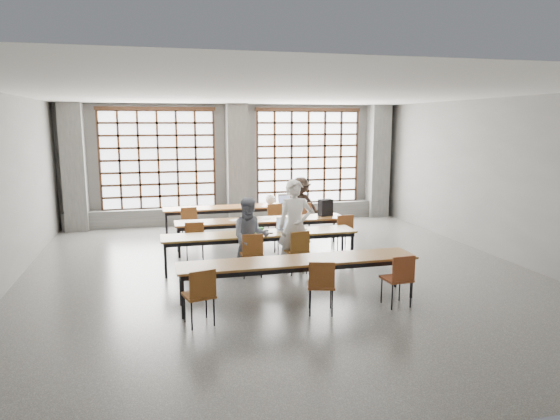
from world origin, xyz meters
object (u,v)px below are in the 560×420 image
object	(u,v)px
student_female	(250,237)
chair_back_mid	(273,216)
laptop_front	(285,227)
desk_row_d	(299,263)
chair_mid_centre	(285,232)
desk_row_b	(261,222)
laptop_back	(285,201)
chair_front_left	(252,250)
chair_mid_right	(343,229)
red_pouch	(199,292)
chair_mid_left	(195,237)
chair_back_right	(302,215)
student_back	(300,206)
backpack	(325,208)
phone	(270,233)
green_box	(257,230)
chair_near_right	(399,275)
chair_near_mid	(321,281)
desk_row_a	(238,209)
desk_row_c	(260,236)
plastic_bag	(270,199)
mouse	(305,230)
chair_near_left	(200,291)
chair_front_right	(297,247)
chair_back_left	(188,220)
student_male	(295,227)

from	to	relation	value
student_female	chair_back_mid	bearing A→B (deg)	75.46
laptop_front	desk_row_d	bearing A→B (deg)	-98.95
chair_mid_centre	desk_row_b	bearing A→B (deg)	122.37
laptop_back	chair_front_left	bearing A→B (deg)	-113.08
chair_mid_right	red_pouch	world-z (taller)	chair_mid_right
chair_mid_left	chair_mid_centre	xyz separation A→B (m)	(2.00, -0.00, 0.00)
chair_back_right	chair_front_left	distance (m)	3.93
chair_back_mid	student_back	distance (m)	0.83
backpack	phone	bearing A→B (deg)	-152.45
chair_mid_right	laptop_front	world-z (taller)	laptop_front
student_back	green_box	size ratio (longest dim) A/B	6.10
chair_mid_right	chair_near_right	xyz separation A→B (m)	(-0.42, -3.56, 0.00)
chair_mid_centre	green_box	world-z (taller)	chair_mid_centre
chair_back_right	green_box	bearing A→B (deg)	-123.70
chair_near_mid	chair_near_right	world-z (taller)	same
desk_row_a	backpack	bearing A→B (deg)	-46.05
desk_row_c	chair_mid_centre	size ratio (longest dim) A/B	4.55
desk_row_b	laptop_front	size ratio (longest dim) A/B	9.87
chair_near_mid	green_box	size ratio (longest dim) A/B	3.52
desk_row_c	chair_mid_right	world-z (taller)	chair_mid_right
desk_row_d	plastic_bag	distance (m)	5.61
chair_mid_right	chair_near_mid	bearing A→B (deg)	-116.09
chair_back_mid	student_female	distance (m)	3.46
chair_mid_centre	mouse	distance (m)	0.87
desk_row_b	laptop_back	size ratio (longest dim) A/B	10.30
chair_back_right	chair_near_left	bearing A→B (deg)	-120.16
red_pouch	chair_front_right	bearing A→B (deg)	44.35
chair_back_left	chair_mid_right	xyz separation A→B (m)	(3.41, -1.94, 0.00)
chair_back_right	student_male	xyz separation A→B (m)	(-1.12, -3.24, 0.40)
desk_row_b	student_back	world-z (taller)	student_back
red_pouch	chair_near_mid	bearing A→B (deg)	-2.32
chair_front_right	plastic_bag	bearing A→B (deg)	84.49
chair_near_right	plastic_bag	size ratio (longest dim) A/B	3.08
chair_back_left	chair_near_right	size ratio (longest dim) A/B	1.00
backpack	chair_back_left	bearing A→B (deg)	144.04
green_box	chair_front_right	bearing A→B (deg)	-46.87
chair_back_mid	student_male	distance (m)	3.27
chair_back_right	laptop_back	world-z (taller)	laptop_back
chair_near_right	chair_near_left	bearing A→B (deg)	179.96
student_female	laptop_front	xyz separation A→B (m)	(0.86, 0.61, 0.02)
chair_near_right	chair_front_left	bearing A→B (deg)	133.27
laptop_front	green_box	bearing A→B (deg)	-177.27
chair_back_left	laptop_front	world-z (taller)	laptop_front
plastic_bag	desk_row_d	bearing A→B (deg)	-98.17
desk_row_a	chair_mid_right	xyz separation A→B (m)	(2.02, -2.57, -0.13)
chair_mid_right	laptop_back	size ratio (longest dim) A/B	2.26
chair_mid_right	green_box	bearing A→B (deg)	-161.80
chair_front_left	student_male	bearing A→B (deg)	8.16
chair_back_mid	chair_back_right	size ratio (longest dim) A/B	1.00
desk_row_a	chair_front_left	size ratio (longest dim) A/B	4.55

